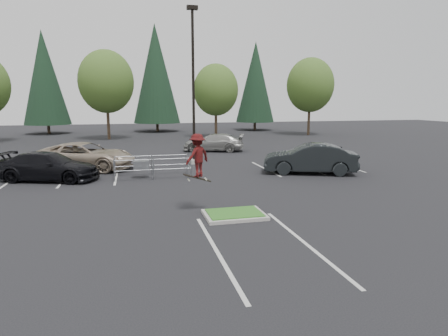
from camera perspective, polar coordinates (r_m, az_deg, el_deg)
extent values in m
plane|color=black|center=(13.89, 1.60, -7.38)|extent=(120.00, 120.00, 0.00)
cube|color=gray|center=(13.87, 1.60, -7.14)|extent=(2.20, 1.60, 0.12)
cube|color=#22581B|center=(13.85, 1.60, -6.85)|extent=(1.95, 1.35, 0.05)
cube|color=beige|center=(22.18, -16.08, -1.11)|extent=(0.12, 5.20, 0.01)
cube|color=beige|center=(22.46, -22.98, -1.39)|extent=(0.12, 5.20, 0.01)
cube|color=beige|center=(23.05, -29.61, -1.64)|extent=(0.12, 5.20, 0.01)
cube|color=beige|center=(23.58, 6.32, -0.12)|extent=(0.12, 5.20, 0.01)
cube|color=beige|center=(24.63, 12.23, 0.15)|extent=(0.12, 5.20, 0.01)
cube|color=beige|center=(25.92, 17.60, 0.40)|extent=(0.12, 5.20, 0.01)
cube|color=beige|center=(10.84, -1.12, -12.53)|extent=(0.12, 6.00, 0.01)
cube|color=beige|center=(11.69, 12.14, -11.03)|extent=(0.12, 6.00, 0.01)
cube|color=gray|center=(25.41, -4.53, 0.99)|extent=(0.60, 0.60, 0.30)
cylinder|color=black|center=(25.10, -4.69, 11.99)|extent=(0.18, 0.18, 10.00)
cube|color=black|center=(25.75, -4.87, 23.18)|extent=(0.70, 0.35, 0.25)
cylinder|color=#38281C|center=(43.40, -17.21, 6.49)|extent=(0.32, 0.32, 3.50)
ellipsoid|color=#3A5720|center=(43.38, -17.53, 12.44)|extent=(5.89, 5.89, 6.77)
sphere|color=#3A5720|center=(43.02, -16.68, 11.52)|extent=(3.68, 3.68, 3.68)
sphere|color=#3A5720|center=(43.79, -18.12, 11.66)|extent=(4.05, 4.05, 4.05)
cylinder|color=#38281C|center=(43.70, -1.24, 6.66)|extent=(0.32, 0.32, 3.04)
ellipsoid|color=#3A5720|center=(43.64, -1.26, 11.81)|extent=(5.12, 5.12, 5.89)
sphere|color=#3A5720|center=(43.47, -0.38, 10.97)|extent=(3.20, 3.20, 3.20)
sphere|color=#3A5720|center=(43.91, -2.02, 11.17)|extent=(3.52, 3.52, 3.52)
cylinder|color=#38281C|center=(48.21, 12.79, 6.97)|extent=(0.32, 0.32, 3.42)
ellipsoid|color=#3A5720|center=(48.19, 13.00, 12.21)|extent=(5.76, 5.76, 6.62)
sphere|color=#3A5720|center=(48.17, 13.77, 11.32)|extent=(3.60, 3.60, 3.60)
sphere|color=#3A5720|center=(48.31, 12.21, 11.59)|extent=(3.96, 3.96, 3.96)
cylinder|color=#38281C|center=(53.91, -25.14, 5.39)|extent=(0.36, 0.36, 1.20)
cone|color=black|center=(53.86, -25.67, 12.29)|extent=(5.72, 5.72, 11.80)
cylinder|color=#38281C|center=(53.50, -10.10, 6.16)|extent=(0.36, 0.36, 1.20)
cone|color=black|center=(53.50, -10.35, 13.93)|extent=(6.38, 6.38, 13.30)
cylinder|color=#38281C|center=(55.24, 4.70, 6.41)|extent=(0.36, 0.36, 1.20)
cone|color=black|center=(55.19, 4.80, 12.90)|extent=(5.50, 5.50, 11.30)
cylinder|color=gray|center=(20.38, -16.40, -0.44)|extent=(0.06, 0.06, 1.17)
cylinder|color=gray|center=(21.78, -16.28, 0.23)|extent=(0.06, 0.06, 1.17)
cylinder|color=gray|center=(20.40, -10.70, -0.19)|extent=(0.06, 0.06, 1.17)
cylinder|color=gray|center=(21.80, -10.94, 0.46)|extent=(0.06, 0.06, 1.17)
cylinder|color=gray|center=(20.62, -5.06, 0.06)|extent=(0.06, 0.06, 1.17)
cylinder|color=gray|center=(22.00, -5.66, 0.69)|extent=(0.06, 0.06, 1.17)
cylinder|color=gray|center=(20.40, -10.69, -0.26)|extent=(4.06, 0.08, 0.05)
cylinder|color=gray|center=(20.31, -10.75, 1.29)|extent=(4.06, 0.08, 0.05)
cylinder|color=gray|center=(21.80, -10.94, 0.40)|extent=(4.06, 0.08, 0.05)
cylinder|color=gray|center=(21.71, -10.99, 1.85)|extent=(4.06, 0.08, 0.05)
cube|color=gray|center=(21.05, -12.49, 0.47)|extent=(0.87, 0.53, 0.49)
cube|color=black|center=(14.25, -4.11, -1.50)|extent=(1.06, 0.40, 0.36)
cylinder|color=silver|center=(14.11, -5.34, -1.89)|extent=(0.07, 0.04, 0.07)
cylinder|color=silver|center=(14.32, -5.47, -1.71)|extent=(0.07, 0.04, 0.07)
cylinder|color=silver|center=(14.22, -2.73, -1.76)|extent=(0.07, 0.04, 0.07)
cylinder|color=silver|center=(14.43, -2.90, -1.59)|extent=(0.07, 0.04, 0.07)
imported|color=maroon|center=(14.10, -4.15, 1.94)|extent=(1.22, 1.09, 1.64)
imported|color=gray|center=(24.67, -20.62, 1.73)|extent=(6.67, 4.64, 1.69)
imported|color=black|center=(22.01, -25.36, 0.22)|extent=(5.65, 3.72, 1.52)
imported|color=black|center=(22.41, 12.93, 1.41)|extent=(5.62, 3.61, 1.75)
imported|color=black|center=(25.79, 13.27, 2.29)|extent=(4.86, 2.98, 1.55)
imported|color=#979792|center=(31.68, -1.47, 3.92)|extent=(5.49, 3.59, 1.48)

